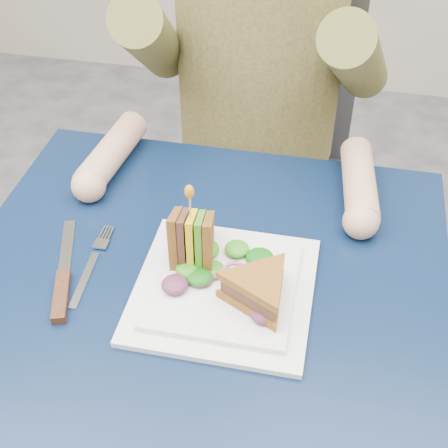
% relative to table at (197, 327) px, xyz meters
% --- Properties ---
extents(table, '(0.75, 0.75, 0.73)m').
position_rel_table_xyz_m(table, '(0.00, 0.00, 0.00)').
color(table, black).
rests_on(table, ground).
extents(chair, '(0.42, 0.40, 0.93)m').
position_rel_table_xyz_m(chair, '(0.00, 0.67, -0.11)').
color(chair, '#47474C').
rests_on(chair, ground).
extents(diner, '(0.54, 0.59, 0.74)m').
position_rel_table_xyz_m(diner, '(-0.00, 0.56, 0.26)').
color(diner, brown).
rests_on(diner, chair).
extents(plate, '(0.26, 0.26, 0.02)m').
position_rel_table_xyz_m(plate, '(0.04, 0.01, 0.09)').
color(plate, white).
rests_on(plate, table).
extents(sandwich_flat, '(0.17, 0.17, 0.05)m').
position_rel_table_xyz_m(sandwich_flat, '(0.10, -0.02, 0.12)').
color(sandwich_flat, brown).
rests_on(sandwich_flat, plate).
extents(sandwich_upright, '(0.09, 0.15, 0.15)m').
position_rel_table_xyz_m(sandwich_upright, '(-0.02, 0.05, 0.13)').
color(sandwich_upright, brown).
rests_on(sandwich_upright, plate).
extents(fork, '(0.02, 0.18, 0.01)m').
position_rel_table_xyz_m(fork, '(-0.17, 0.02, 0.08)').
color(fork, silver).
rests_on(fork, table).
extents(knife, '(0.09, 0.22, 0.02)m').
position_rel_table_xyz_m(knife, '(-0.19, -0.03, 0.09)').
color(knife, silver).
rests_on(knife, table).
extents(toothpick, '(0.01, 0.01, 0.06)m').
position_rel_table_xyz_m(toothpick, '(-0.02, 0.05, 0.20)').
color(toothpick, tan).
rests_on(toothpick, sandwich_upright).
extents(toothpick_frill, '(0.01, 0.01, 0.02)m').
position_rel_table_xyz_m(toothpick_frill, '(-0.02, 0.05, 0.23)').
color(toothpick_frill, orange).
rests_on(toothpick_frill, sandwich_upright).
extents(lettuce_spill, '(0.15, 0.13, 0.02)m').
position_rel_table_xyz_m(lettuce_spill, '(0.05, 0.02, 0.11)').
color(lettuce_spill, '#337A14').
rests_on(lettuce_spill, plate).
extents(onion_ring, '(0.04, 0.04, 0.02)m').
position_rel_table_xyz_m(onion_ring, '(0.06, 0.01, 0.11)').
color(onion_ring, '#9E4C7A').
rests_on(onion_ring, plate).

